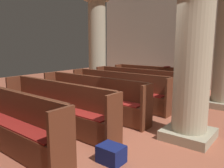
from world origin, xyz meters
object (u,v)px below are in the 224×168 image
Objects in this scene: pew_row_2 at (118,88)px; pillar_far_side at (97,40)px; pew_row_0 at (154,79)px; pew_row_5 at (4,117)px; pew_row_1 at (138,83)px; kneeler_box_blue at (191,109)px; pillar_aisle_rear at (194,34)px; pew_row_4 at (56,104)px; pew_row_3 at (91,95)px; kneeler_box_navy at (111,154)px; hymn_book at (167,67)px; lectern at (188,79)px.

pew_row_2 is 3.40m from pillar_far_side.
pew_row_0 and pew_row_5 have the same top height.
pew_row_1 reaches higher than kneeler_box_blue.
pillar_aisle_rear reaches higher than pew_row_1.
pew_row_5 is 5.95m from pillar_far_side.
kneeler_box_blue is at bearing 63.42° from pew_row_5.
pew_row_4 is (0.00, -4.52, 0.00)m from pew_row_0.
pew_row_3 reaches higher than kneeler_box_navy.
pew_row_2 is 2.12m from kneeler_box_blue.
kneeler_box_blue is 1.00× the size of kneeler_box_navy.
pillar_aisle_rear is at bearing -59.08° from hymn_book.
lectern is (-1.68, 4.55, -1.54)m from pillar_aisle_rear.
pew_row_3 is 2.90m from pillar_aisle_rear.
lectern is at bearing 79.96° from pew_row_3.
pew_row_2 is at bearing -90.00° from pew_row_0.
pew_row_3 is 8.44× the size of kneeler_box_navy.
pew_row_0 is 3.39m from pew_row_3.
pew_row_3 is (0.00, -1.13, 0.00)m from pew_row_2.
kneeler_box_blue is at bearing -49.47° from hymn_book.
pew_row_3 is 1.13m from pew_row_4.
pew_row_3 is 4.12m from pillar_far_side.
pillar_aisle_rear is 9.76× the size of kneeler_box_navy.
pew_row_0 reaches higher than kneeler_box_blue.
pew_row_3 is 1.00× the size of pew_row_5.
lectern is 2.75× the size of kneeler_box_navy.
pew_row_0 is at bearing -155.36° from hymn_book.
pew_row_2 is at bearing -99.45° from hymn_book.
hymn_book is at bearing 24.64° from pew_row_0.
hymn_book is (0.41, 1.32, 0.48)m from pew_row_1.
pillar_far_side is 5.73m from pillar_aisle_rear.
pew_row_0 is 3.06× the size of lectern.
pew_row_0 is 8.48× the size of kneeler_box_blue.
lectern is 1.25m from hymn_book.
pew_row_2 is at bearing 90.00° from pew_row_4.
kneeler_box_navy is at bearing -91.78° from kneeler_box_blue.
pew_row_0 is at bearing 90.00° from pew_row_4.
hymn_book is 0.54× the size of kneeler_box_blue.
pew_row_4 is 4.75m from hymn_book.
kneeler_box_blue is (1.99, -0.54, -0.40)m from pew_row_1.
pew_row_0 is 1.00× the size of pew_row_4.
pillar_far_side reaches higher than lectern.
pew_row_0 is 0.87× the size of pillar_aisle_rear.
pew_row_1 is at bearing 90.00° from pew_row_3.
kneeler_box_navy is at bearing -46.13° from pillar_far_side.
pew_row_5 is 8.44× the size of kneeler_box_navy.
kneeler_box_navy is (1.89, -0.43, -0.38)m from pew_row_4.
pew_row_2 is 0.87× the size of pillar_aisle_rear.
pew_row_3 is at bearing -90.00° from pew_row_2.
pillar_far_side reaches higher than kneeler_box_navy.
pew_row_0 is 2.89m from pillar_far_side.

